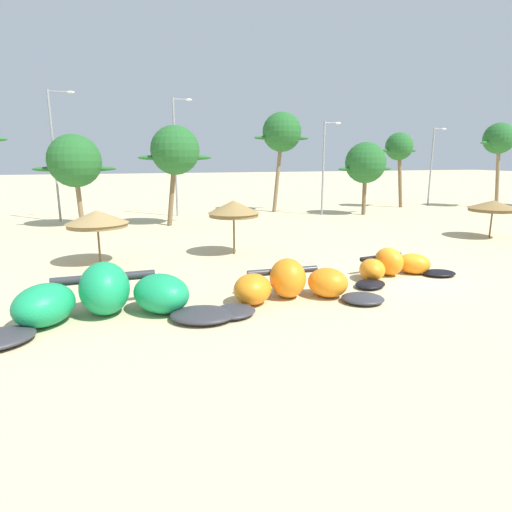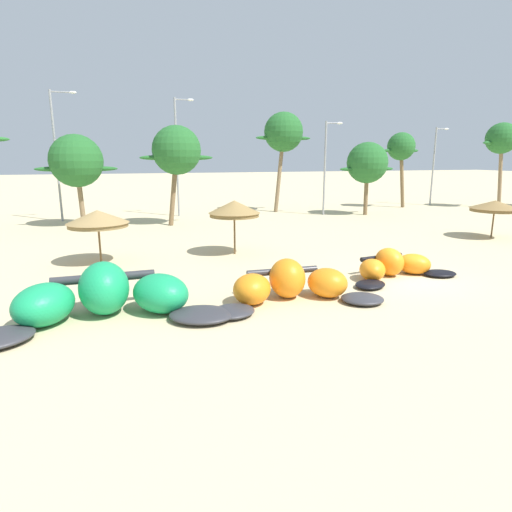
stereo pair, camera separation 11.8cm
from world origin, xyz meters
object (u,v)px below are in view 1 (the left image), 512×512
at_px(beach_umbrella_middle, 234,209).
at_px(palm_right, 499,139).
at_px(beach_umbrella_near_van, 97,219).
at_px(lamppost_east_center, 325,163).
at_px(palm_right_of_gap, 399,148).
at_px(lamppost_west, 56,150).
at_px(kite_left_of_center, 393,266).
at_px(palm_center_right, 366,163).
at_px(beach_umbrella_near_palms, 493,206).
at_px(palm_left_of_gap, 175,151).
at_px(kite_left, 291,285).
at_px(lamppost_east, 432,162).
at_px(lamppost_west_center, 176,152).
at_px(kite_far_left, 105,298).
at_px(palm_left, 74,161).
at_px(palm_center_left, 282,133).

distance_m(beach_umbrella_middle, palm_right, 34.18).
distance_m(beach_umbrella_near_van, lamppost_east_center, 23.12).
xyz_separation_m(palm_right_of_gap, lamppost_west, (-32.00, -0.14, -0.39)).
height_order(kite_left_of_center, palm_center_right, palm_center_right).
bearing_deg(beach_umbrella_near_palms, palm_left_of_gap, 147.99).
bearing_deg(kite_left, palm_right_of_gap, 48.13).
bearing_deg(lamppost_east, beach_umbrella_near_van, -153.02).
bearing_deg(beach_umbrella_middle, lamppost_west, 122.21).
bearing_deg(palm_right_of_gap, palm_center_right, -147.24).
xyz_separation_m(kite_left_of_center, lamppost_west_center, (-6.08, 23.03, 5.09)).
bearing_deg(beach_umbrella_middle, kite_far_left, -129.23).
height_order(beach_umbrella_near_van, lamppost_east, lamppost_east).
distance_m(kite_far_left, palm_left_of_gap, 20.44).
xyz_separation_m(palm_center_right, lamppost_east, (11.33, 4.96, 0.01)).
bearing_deg(palm_left, kite_left_of_center, -54.16).
bearing_deg(palm_center_left, beach_umbrella_middle, -118.84).
height_order(kite_far_left, palm_center_left, palm_center_left).
relative_size(palm_right, lamppost_east, 1.04).
relative_size(beach_umbrella_near_palms, palm_right_of_gap, 0.40).
xyz_separation_m(palm_center_right, lamppost_west, (-25.64, 3.95, 1.08)).
relative_size(kite_left_of_center, palm_center_right, 0.86).
bearing_deg(lamppost_east_center, lamppost_east, 14.85).
bearing_deg(palm_left_of_gap, palm_right_of_gap, 12.21).
height_order(kite_left_of_center, palm_left, palm_left).
distance_m(beach_umbrella_middle, lamppost_east, 31.89).
relative_size(palm_right_of_gap, palm_right, 0.89).
bearing_deg(kite_left_of_center, kite_left, -164.12).
height_order(kite_left, beach_umbrella_near_van, beach_umbrella_near_van).
bearing_deg(palm_center_right, kite_left_of_center, -118.12).
height_order(palm_center_left, lamppost_west_center, lamppost_west_center).
height_order(kite_far_left, lamppost_east_center, lamppost_east_center).
distance_m(palm_left_of_gap, palm_center_right, 16.98).
height_order(kite_far_left, lamppost_west_center, lamppost_west_center).
height_order(palm_left, palm_center_left, palm_center_left).
height_order(palm_right_of_gap, lamppost_east, lamppost_east).
height_order(palm_center_right, lamppost_east_center, lamppost_east_center).
distance_m(kite_far_left, palm_center_right, 30.05).
bearing_deg(kite_far_left, palm_center_left, 57.53).
distance_m(beach_umbrella_near_van, palm_left, 13.28).
bearing_deg(lamppost_west, palm_right_of_gap, 0.25).
height_order(beach_umbrella_middle, lamppost_west, lamppost_west).
xyz_separation_m(palm_center_left, palm_center_right, (6.27, -4.52, -2.72)).
bearing_deg(palm_right_of_gap, lamppost_east_center, -162.75).
relative_size(palm_right_of_gap, lamppost_east_center, 0.93).
bearing_deg(beach_umbrella_middle, kite_left_of_center, -50.32).
relative_size(lamppost_west, lamppost_west_center, 1.02).
distance_m(beach_umbrella_middle, lamppost_east_center, 17.96).
distance_m(kite_left_of_center, lamppost_east_center, 21.24).
height_order(palm_left, palm_right, palm_right).
relative_size(beach_umbrella_near_van, lamppost_east_center, 0.36).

